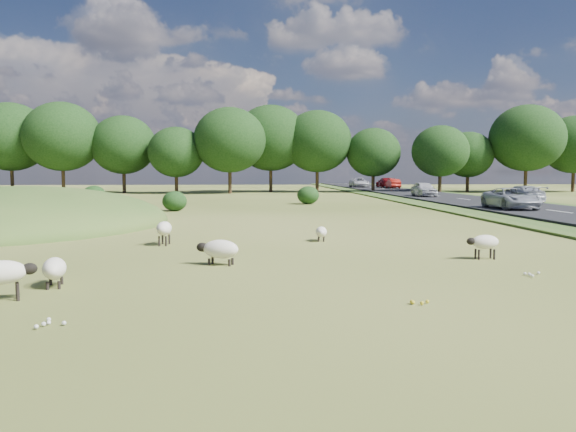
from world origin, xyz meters
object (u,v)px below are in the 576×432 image
at_px(car_3, 359,182).
at_px(car_4, 424,189).
at_px(sheep_2, 484,242).
at_px(car_6, 385,183).
at_px(sheep_0, 321,232).
at_px(car_0, 393,184).
at_px(sheep_1, 164,228).
at_px(car_2, 511,198).
at_px(sheep_3, 54,268).
at_px(sheep_4, 219,249).
at_px(car_1, 522,194).
at_px(sheep_5, 3,273).

bearing_deg(car_3, car_4, -90.00).
distance_m(sheep_2, car_3, 73.66).
bearing_deg(car_6, sheep_0, 74.26).
distance_m(car_4, car_6, 32.22).
xyz_separation_m(sheep_2, car_0, (14.03, 66.13, 0.41)).
xyz_separation_m(sheep_1, car_0, (24.63, 61.99, 0.32)).
relative_size(car_2, car_4, 1.16).
bearing_deg(sheep_1, sheep_3, 172.61).
bearing_deg(sheep_0, car_3, 176.15).
xyz_separation_m(sheep_4, car_6, (22.30, 71.46, 0.54)).
bearing_deg(car_0, car_2, 85.32).
xyz_separation_m(car_0, car_4, (-3.80, -27.23, 0.06)).
xyz_separation_m(sheep_1, car_1, (24.63, 21.69, 0.33)).
xyz_separation_m(sheep_5, car_0, (26.64, 71.04, 0.33)).
relative_size(sheep_1, car_1, 0.26).
bearing_deg(car_1, sheep_3, 48.30).
relative_size(sheep_0, car_3, 0.19).
bearing_deg(sheep_3, car_0, -32.85).
height_order(sheep_0, sheep_3, sheep_3).
bearing_deg(sheep_4, sheep_2, -158.65).
relative_size(sheep_5, car_6, 0.24).
distance_m(sheep_1, car_6, 71.15).
distance_m(car_0, car_6, 4.76).
xyz_separation_m(car_1, car_6, (0.00, 45.06, 0.05)).
bearing_deg(sheep_3, car_3, -28.57).
relative_size(sheep_2, car_3, 0.20).
bearing_deg(sheep_1, sheep_2, -107.88).
bearing_deg(car_3, sheep_3, -106.26).
relative_size(sheep_5, car_1, 0.26).
xyz_separation_m(sheep_0, car_2, (14.78, 14.75, 0.60)).
height_order(car_0, car_1, car_1).
height_order(car_4, car_6, car_6).
distance_m(sheep_0, sheep_2, 6.72).
bearing_deg(sheep_3, car_2, -56.22).
distance_m(sheep_2, car_6, 72.27).
xyz_separation_m(sheep_3, sheep_4, (3.78, 2.88, 0.03)).
bearing_deg(sheep_0, sheep_4, -25.64).
distance_m(sheep_0, sheep_4, 6.65).
distance_m(sheep_2, sheep_4, 8.29).
bearing_deg(car_6, sheep_2, 78.80).
height_order(car_3, car_6, car_6).
height_order(sheep_0, car_6, car_6).
height_order(sheep_0, car_1, car_1).
height_order(sheep_1, sheep_4, sheep_1).
xyz_separation_m(sheep_0, sheep_3, (-7.50, -8.39, 0.09)).
relative_size(sheep_4, car_3, 0.25).
height_order(sheep_3, car_4, car_4).
relative_size(sheep_4, sheep_5, 1.08).
relative_size(sheep_3, car_2, 0.25).
height_order(sheep_2, car_4, car_4).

